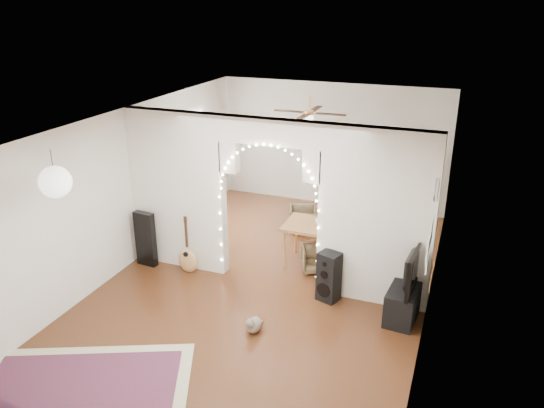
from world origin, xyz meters
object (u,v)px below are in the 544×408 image
(floor_speaker, at_px, (329,277))
(bookcase, at_px, (364,179))
(acoustic_guitar, at_px, (187,252))
(dining_chair_left, at_px, (303,219))
(dining_chair_right, at_px, (316,259))
(dining_table, at_px, (320,229))
(media_console, at_px, (405,299))

(floor_speaker, distance_m, bookcase, 3.72)
(acoustic_guitar, xyz_separation_m, floor_speaker, (2.44, -0.00, 0.02))
(dining_chair_left, relative_size, dining_chair_right, 1.14)
(floor_speaker, bearing_deg, dining_chair_right, 136.68)
(bookcase, bearing_deg, dining_chair_right, -73.74)
(dining_table, height_order, dining_chair_right, dining_table)
(floor_speaker, relative_size, bookcase, 0.52)
(floor_speaker, relative_size, dining_table, 0.66)
(acoustic_guitar, distance_m, dining_chair_left, 2.68)
(floor_speaker, bearing_deg, acoustic_guitar, -161.52)
(acoustic_guitar, height_order, dining_chair_right, acoustic_guitar)
(bookcase, height_order, dining_chair_left, bookcase)
(floor_speaker, height_order, dining_chair_left, floor_speaker)
(acoustic_guitar, xyz_separation_m, media_console, (3.59, 0.00, -0.13))
(floor_speaker, xyz_separation_m, bookcase, (-0.24, 3.69, 0.37))
(floor_speaker, distance_m, media_console, 1.16)
(bookcase, distance_m, dining_table, 2.65)
(dining_table, distance_m, dining_chair_right, 0.51)
(dining_table, relative_size, dining_chair_left, 2.23)
(acoustic_guitar, relative_size, dining_chair_left, 1.60)
(media_console, xyz_separation_m, bookcase, (-1.39, 3.69, 0.51))
(acoustic_guitar, xyz_separation_m, dining_table, (1.99, 1.05, 0.30))
(acoustic_guitar, bearing_deg, bookcase, 57.18)
(media_console, distance_m, bookcase, 3.97)
(floor_speaker, bearing_deg, media_console, 18.69)
(dining_chair_left, bearing_deg, media_console, -64.36)
(media_console, distance_m, dining_table, 1.96)
(dining_chair_left, distance_m, dining_chair_right, 1.68)
(floor_speaker, height_order, media_console, floor_speaker)
(acoustic_guitar, distance_m, dining_chair_right, 2.17)
(bookcase, bearing_deg, acoustic_guitar, -100.51)
(media_console, relative_size, dining_chair_left, 1.85)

